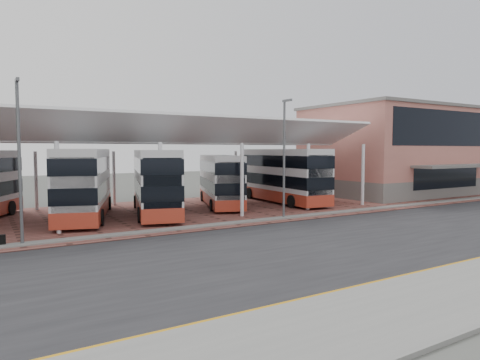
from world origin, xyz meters
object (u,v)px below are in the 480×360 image
(bus_3, at_px, (155,182))
(bus_5, at_px, (282,176))
(terminal, at_px, (397,150))
(bus_4, at_px, (220,181))
(bus_2, at_px, (85,184))

(bus_3, relative_size, bus_5, 0.99)
(bus_5, bearing_deg, terminal, 6.07)
(bus_5, bearing_deg, bus_4, 177.45)
(bus_3, height_order, bus_5, bus_5)
(bus_3, bearing_deg, terminal, 18.02)
(bus_3, xyz_separation_m, bus_5, (12.12, 0.94, 0.04))
(terminal, relative_size, bus_4, 1.77)
(terminal, height_order, bus_5, terminal)
(bus_2, distance_m, bus_3, 4.79)
(bus_4, bearing_deg, terminal, 18.72)
(bus_4, bearing_deg, bus_3, -145.04)
(bus_2, xyz_separation_m, bus_3, (4.72, -0.82, -0.03))
(terminal, xyz_separation_m, bus_4, (-21.54, 0.43, -2.51))
(terminal, bearing_deg, bus_5, -178.81)
(bus_3, bearing_deg, bus_4, 30.51)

